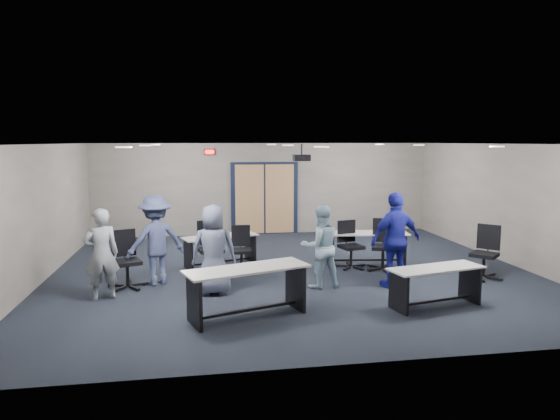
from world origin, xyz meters
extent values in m
plane|color=black|center=(0.00, 0.00, 0.00)|extent=(10.00, 10.00, 0.00)
cube|color=slate|center=(0.00, 4.50, 1.35)|extent=(10.00, 0.04, 2.70)
cube|color=slate|center=(0.00, -4.50, 1.35)|extent=(10.00, 0.04, 2.70)
cube|color=slate|center=(-5.00, 0.00, 1.35)|extent=(0.04, 9.00, 2.70)
cube|color=slate|center=(5.00, 0.00, 1.35)|extent=(0.04, 9.00, 2.70)
cube|color=silver|center=(0.00, 0.00, 2.70)|extent=(10.00, 9.00, 0.04)
cube|color=black|center=(0.00, 4.47, 1.05)|extent=(2.00, 0.06, 2.20)
cube|color=tan|center=(-0.45, 4.45, 1.05)|extent=(0.85, 0.04, 2.05)
cube|color=tan|center=(0.45, 4.45, 1.05)|extent=(0.85, 0.04, 2.05)
cube|color=black|center=(-1.60, 4.45, 2.45)|extent=(0.32, 0.05, 0.18)
cube|color=#FF0C0C|center=(-1.60, 4.42, 2.45)|extent=(0.26, 0.02, 0.12)
cylinder|color=black|center=(0.30, 0.50, 2.58)|extent=(0.04, 0.04, 0.24)
cube|color=black|center=(0.30, 0.50, 2.40)|extent=(0.35, 0.30, 0.14)
cylinder|color=black|center=(0.30, 0.35, 2.40)|extent=(0.08, 0.03, 0.08)
cube|color=beige|center=(-1.20, -2.60, 0.78)|extent=(2.07, 1.26, 0.03)
cube|color=black|center=(-2.02, -2.88, 0.38)|extent=(0.25, 0.58, 0.76)
cube|color=black|center=(-0.37, -2.32, 0.38)|extent=(0.25, 0.58, 0.76)
cube|color=black|center=(-1.20, -2.60, 0.11)|extent=(1.67, 0.62, 0.04)
cube|color=beige|center=(1.97, -2.59, 0.66)|extent=(1.73, 0.89, 0.03)
cube|color=black|center=(1.25, -2.75, 0.32)|extent=(0.15, 0.50, 0.64)
cube|color=black|center=(2.69, -2.43, 0.32)|extent=(0.15, 0.50, 0.64)
cube|color=black|center=(1.97, -2.59, 0.09)|extent=(1.44, 0.36, 0.04)
cube|color=beige|center=(-1.48, 0.77, 0.66)|extent=(1.76, 1.10, 0.03)
cube|color=black|center=(-2.18, 0.51, 0.32)|extent=(0.22, 0.49, 0.65)
cube|color=black|center=(-0.78, 1.02, 0.32)|extent=(0.22, 0.49, 0.65)
cube|color=black|center=(-1.48, 0.77, 0.09)|extent=(1.41, 0.55, 0.04)
cube|color=beige|center=(1.78, 0.36, 0.72)|extent=(1.87, 0.83, 0.03)
cube|color=black|center=(0.98, 0.46, 0.35)|extent=(0.12, 0.55, 0.70)
cube|color=black|center=(2.58, 0.26, 0.35)|extent=(0.12, 0.55, 0.70)
cube|color=black|center=(1.78, 0.36, 0.10)|extent=(1.60, 0.26, 0.04)
cylinder|color=red|center=(2.48, 0.27, 0.79)|extent=(0.08, 0.08, 0.12)
imported|color=gray|center=(-3.62, -1.32, 0.81)|extent=(0.68, 0.56, 1.62)
imported|color=slate|center=(-1.68, -1.31, 0.82)|extent=(0.82, 0.55, 1.65)
imported|color=#A5C6DA|center=(0.32, -1.20, 0.79)|extent=(0.84, 0.70, 1.58)
imported|color=navy|center=(1.73, -1.41, 0.91)|extent=(1.14, 0.69, 1.82)
imported|color=#3F4872|center=(-2.76, -0.49, 0.87)|extent=(1.29, 1.06, 1.74)
camera|label=1|loc=(-1.90, -10.18, 2.76)|focal=32.00mm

